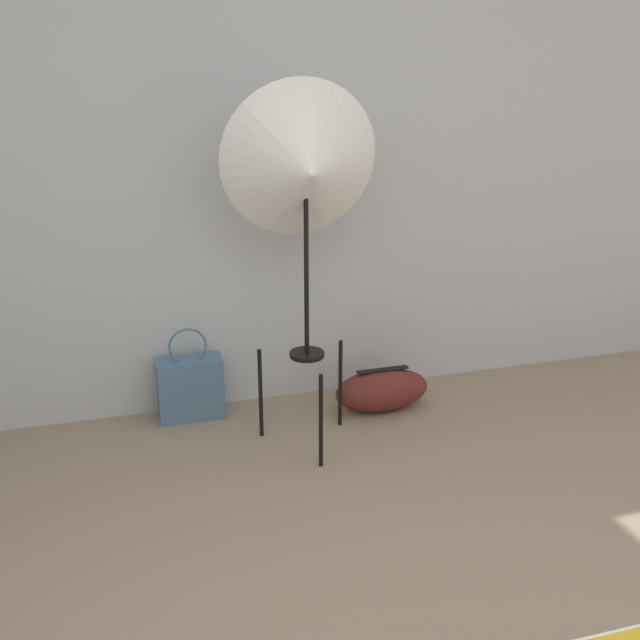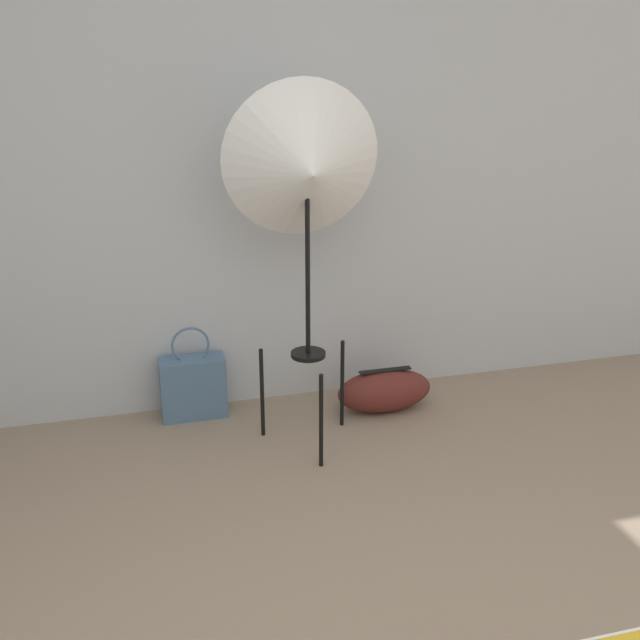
% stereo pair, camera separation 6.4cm
% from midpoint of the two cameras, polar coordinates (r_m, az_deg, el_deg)
% --- Properties ---
extents(wall_back, '(8.00, 0.05, 2.60)m').
position_cam_midpoint_polar(wall_back, '(3.72, -9.95, 11.96)').
color(wall_back, '#B7BCC1').
rests_on(wall_back, ground_plane).
extents(photo_umbrella, '(0.71, 0.42, 1.70)m').
position_cam_midpoint_polar(photo_umbrella, '(3.26, -1.67, 11.37)').
color(photo_umbrella, black).
rests_on(photo_umbrella, ground_plane).
extents(tote_bag, '(0.33, 0.15, 0.49)m').
position_cam_midpoint_polar(tote_bag, '(3.91, -10.31, -5.08)').
color(tote_bag, slate).
rests_on(tote_bag, ground_plane).
extents(duffel_bag, '(0.51, 0.23, 0.23)m').
position_cam_midpoint_polar(duffel_bag, '(3.95, 4.27, -5.34)').
color(duffel_bag, '#5B231E').
rests_on(duffel_bag, ground_plane).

